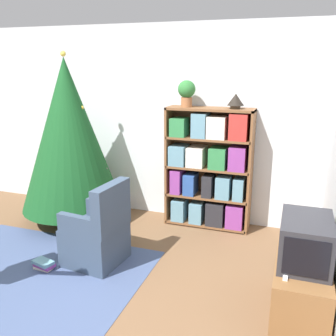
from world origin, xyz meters
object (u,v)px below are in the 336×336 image
object	(u,v)px
bookshelf	(210,170)
table_lamp	(236,100)
potted_plant	(187,92)
christmas_tree	(69,135)
television	(306,241)
armchair	(98,235)

from	to	relation	value
bookshelf	table_lamp	world-z (taller)	table_lamp
potted_plant	table_lamp	size ratio (longest dim) A/B	1.64
christmas_tree	potted_plant	xyz separation A→B (m)	(1.44, 0.47, 0.56)
television	potted_plant	distance (m)	2.41
television	table_lamp	world-z (taller)	table_lamp
bookshelf	television	distance (m)	1.96
christmas_tree	armchair	world-z (taller)	christmas_tree
christmas_tree	television	bearing A→B (deg)	-20.75
television	christmas_tree	world-z (taller)	christmas_tree
bookshelf	christmas_tree	xyz separation A→B (m)	(-1.77, -0.46, 0.42)
bookshelf	potted_plant	xyz separation A→B (m)	(-0.33, 0.01, 0.98)
bookshelf	armchair	bearing A→B (deg)	-123.75
bookshelf	potted_plant	size ratio (longest dim) A/B	4.75
bookshelf	armchair	world-z (taller)	bookshelf
bookshelf	potted_plant	world-z (taller)	potted_plant
table_lamp	armchair	bearing A→B (deg)	-131.24
potted_plant	table_lamp	world-z (taller)	potted_plant
armchair	potted_plant	bearing A→B (deg)	163.30
television	bookshelf	bearing A→B (deg)	126.35
armchair	potted_plant	distance (m)	2.05
armchair	table_lamp	size ratio (longest dim) A/B	4.60
bookshelf	armchair	distance (m)	1.68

